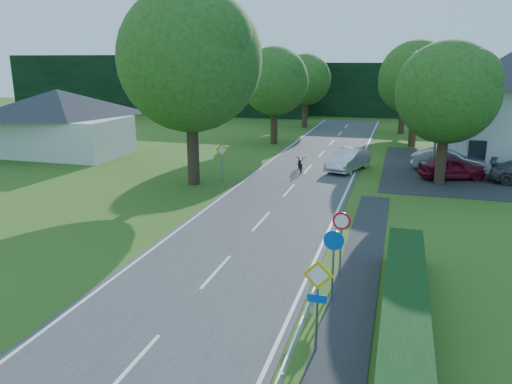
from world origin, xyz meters
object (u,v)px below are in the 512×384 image
(streetlight, at_px, (436,108))
(parked_car_red, at_px, (452,168))
(parked_car_silver_a, at_px, (449,160))
(parasol, at_px, (494,153))
(moving_car, at_px, (348,160))
(motorcycle, at_px, (300,163))

(streetlight, bearing_deg, parked_car_red, -12.88)
(parked_car_silver_a, distance_m, parasol, 4.36)
(moving_car, height_order, parked_car_red, moving_car)
(motorcycle, bearing_deg, streetlight, -11.64)
(parked_car_red, bearing_deg, motorcycle, 74.13)
(streetlight, xyz_separation_m, moving_car, (-5.36, 0.47, -3.67))
(moving_car, relative_size, parasol, 2.13)
(motorcycle, height_order, parasol, parasol)
(moving_car, bearing_deg, streetlight, 12.06)
(parked_car_red, bearing_deg, moving_car, 64.69)
(streetlight, height_order, parked_car_silver_a, streetlight)
(parasol, bearing_deg, moving_car, -156.23)
(motorcycle, bearing_deg, parked_car_red, -13.99)
(parasol, bearing_deg, motorcycle, -156.65)
(parked_car_silver_a, bearing_deg, moving_car, 113.79)
(parked_car_red, bearing_deg, parked_car_silver_a, -18.65)
(streetlight, distance_m, parasol, 7.43)
(motorcycle, relative_size, parked_car_silver_a, 0.44)
(parked_car_silver_a, bearing_deg, parasol, -36.76)
(moving_car, distance_m, parasol, 10.76)
(streetlight, relative_size, parked_car_red, 1.97)
(streetlight, height_order, moving_car, streetlight)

